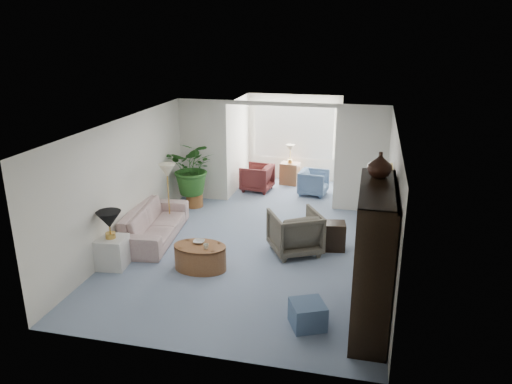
% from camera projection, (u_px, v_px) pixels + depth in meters
% --- Properties ---
extents(floor, '(6.00, 6.00, 0.00)m').
position_uv_depth(floor, '(249.00, 257.00, 9.27)').
color(floor, '#8B9BB8').
rests_on(floor, ground).
extents(sunroom_floor, '(2.60, 2.60, 0.00)m').
position_uv_depth(sunroom_floor, '(286.00, 191.00, 13.06)').
color(sunroom_floor, '#8B9BB8').
rests_on(sunroom_floor, ground).
extents(back_pier_left, '(1.20, 0.12, 2.50)m').
position_uv_depth(back_pier_left, '(203.00, 150.00, 12.06)').
color(back_pier_left, silver).
rests_on(back_pier_left, ground).
extents(back_pier_right, '(1.20, 0.12, 2.50)m').
position_uv_depth(back_pier_right, '(361.00, 159.00, 11.23)').
color(back_pier_right, silver).
rests_on(back_pier_right, ground).
extents(back_header, '(2.60, 0.12, 0.10)m').
position_uv_depth(back_header, '(280.00, 104.00, 11.27)').
color(back_header, silver).
rests_on(back_header, back_pier_left).
extents(window_pane, '(2.20, 0.02, 1.50)m').
position_uv_depth(window_pane, '(294.00, 131.00, 13.61)').
color(window_pane, white).
extents(window_blinds, '(2.20, 0.02, 1.50)m').
position_uv_depth(window_blinds, '(294.00, 131.00, 13.58)').
color(window_blinds, white).
extents(framed_picture, '(0.04, 0.50, 0.40)m').
position_uv_depth(framed_picture, '(391.00, 181.00, 8.11)').
color(framed_picture, '#B5AD90').
extents(sofa, '(1.13, 2.33, 0.66)m').
position_uv_depth(sofa, '(154.00, 223.00, 10.01)').
color(sofa, beige).
rests_on(sofa, ground).
extents(end_table, '(0.56, 0.56, 0.56)m').
position_uv_depth(end_table, '(112.00, 252.00, 8.83)').
color(end_table, silver).
rests_on(end_table, ground).
extents(table_lamp, '(0.44, 0.44, 0.30)m').
position_uv_depth(table_lamp, '(109.00, 220.00, 8.63)').
color(table_lamp, black).
rests_on(table_lamp, end_table).
extents(floor_lamp, '(0.36, 0.36, 0.28)m').
position_uv_depth(floor_lamp, '(167.00, 170.00, 10.37)').
color(floor_lamp, beige).
rests_on(floor_lamp, ground).
extents(coffee_table, '(1.04, 1.04, 0.45)m').
position_uv_depth(coffee_table, '(200.00, 257.00, 8.76)').
color(coffee_table, brown).
rests_on(coffee_table, ground).
extents(coffee_bowl, '(0.22, 0.22, 0.05)m').
position_uv_depth(coffee_bowl, '(199.00, 242.00, 8.79)').
color(coffee_bowl, silver).
rests_on(coffee_bowl, coffee_table).
extents(coffee_cup, '(0.11, 0.11, 0.09)m').
position_uv_depth(coffee_cup, '(206.00, 246.00, 8.55)').
color(coffee_cup, beige).
rests_on(coffee_cup, coffee_table).
extents(wingback_chair, '(1.21, 1.22, 0.83)m').
position_uv_depth(wingback_chair, '(295.00, 232.00, 9.36)').
color(wingback_chair, '#615C4D').
rests_on(wingback_chair, ground).
extents(side_table_dark, '(0.51, 0.43, 0.55)m').
position_uv_depth(side_table_dark, '(333.00, 236.00, 9.53)').
color(side_table_dark, black).
rests_on(side_table_dark, ground).
extents(entertainment_cabinet, '(0.50, 1.87, 2.07)m').
position_uv_depth(entertainment_cabinet, '(373.00, 258.00, 6.91)').
color(entertainment_cabinet, black).
rests_on(entertainment_cabinet, ground).
extents(cabinet_urn, '(0.35, 0.35, 0.36)m').
position_uv_depth(cabinet_urn, '(380.00, 165.00, 6.99)').
color(cabinet_urn, black).
rests_on(cabinet_urn, entertainment_cabinet).
extents(ottoman, '(0.62, 0.62, 0.37)m').
position_uv_depth(ottoman, '(308.00, 315.00, 7.08)').
color(ottoman, slate).
rests_on(ottoman, ground).
extents(plant_pot, '(0.40, 0.40, 0.32)m').
position_uv_depth(plant_pot, '(195.00, 200.00, 11.87)').
color(plant_pot, '#93582A').
rests_on(plant_pot, ground).
extents(house_plant, '(1.18, 1.02, 1.31)m').
position_uv_depth(house_plant, '(193.00, 168.00, 11.61)').
color(house_plant, '#285E20').
rests_on(house_plant, plant_pot).
extents(sunroom_chair_blue, '(0.78, 0.76, 0.64)m').
position_uv_depth(sunroom_chair_blue, '(314.00, 183.00, 12.67)').
color(sunroom_chair_blue, slate).
rests_on(sunroom_chair_blue, ground).
extents(sunroom_chair_maroon, '(0.85, 0.83, 0.70)m').
position_uv_depth(sunroom_chair_maroon, '(257.00, 178.00, 12.99)').
color(sunroom_chair_maroon, '#5E2720').
rests_on(sunroom_chair_maroon, ground).
extents(sunroom_table, '(0.53, 0.44, 0.60)m').
position_uv_depth(sunroom_table, '(290.00, 173.00, 13.53)').
color(sunroom_table, brown).
rests_on(sunroom_table, ground).
extents(shelf_clutter, '(0.30, 1.22, 1.06)m').
position_uv_depth(shelf_clutter, '(370.00, 258.00, 6.79)').
color(shelf_clutter, '#32302D').
rests_on(shelf_clutter, entertainment_cabinet).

